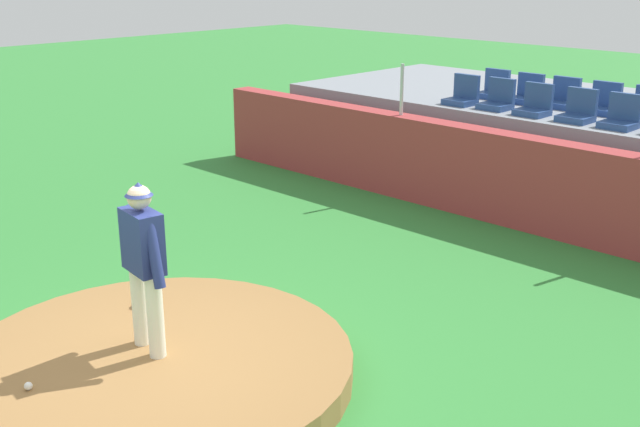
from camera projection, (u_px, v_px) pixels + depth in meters
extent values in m
plane|color=#328236|center=(156.00, 379.00, 7.67)|extent=(60.00, 60.00, 0.00)
cylinder|color=olive|center=(155.00, 367.00, 7.63)|extent=(3.85, 3.85, 0.27)
cylinder|color=white|center=(140.00, 305.00, 7.69)|extent=(0.16, 0.16, 0.83)
cylinder|color=white|center=(155.00, 317.00, 7.44)|extent=(0.16, 0.16, 0.83)
cube|color=navy|center=(142.00, 241.00, 7.35)|extent=(0.50, 0.31, 0.60)
cylinder|color=navy|center=(131.00, 238.00, 7.54)|extent=(0.23, 0.13, 0.68)
cylinder|color=navy|center=(155.00, 252.00, 7.17)|extent=(0.27, 0.14, 0.67)
sphere|color=beige|center=(139.00, 197.00, 7.21)|extent=(0.23, 0.23, 0.23)
cone|color=navy|center=(138.00, 189.00, 7.19)|extent=(0.30, 0.30, 0.13)
sphere|color=white|center=(28.00, 386.00, 6.96)|extent=(0.07, 0.07, 0.07)
ellipsoid|color=brown|center=(147.00, 301.00, 8.65)|extent=(0.28, 0.34, 0.11)
cube|color=#A23738|center=(516.00, 181.00, 11.90)|extent=(12.84, 0.40, 1.40)
cylinder|color=silver|center=(402.00, 90.00, 13.05)|extent=(0.06, 0.06, 0.85)
cube|color=gray|center=(597.00, 148.00, 13.68)|extent=(11.01, 4.28, 1.52)
cube|color=navy|center=(460.00, 102.00, 13.41)|extent=(0.48, 0.44, 0.10)
cube|color=navy|center=(467.00, 86.00, 13.46)|extent=(0.48, 0.08, 0.40)
cube|color=navy|center=(495.00, 106.00, 13.01)|extent=(0.48, 0.44, 0.10)
cube|color=navy|center=(502.00, 90.00, 13.05)|extent=(0.48, 0.08, 0.40)
cube|color=navy|center=(532.00, 112.00, 12.50)|extent=(0.48, 0.44, 0.10)
cube|color=navy|center=(539.00, 95.00, 12.55)|extent=(0.48, 0.08, 0.40)
cube|color=navy|center=(575.00, 119.00, 12.02)|extent=(0.48, 0.44, 0.10)
cube|color=navy|center=(582.00, 101.00, 12.06)|extent=(0.48, 0.08, 0.40)
cube|color=navy|center=(618.00, 125.00, 11.57)|extent=(0.48, 0.44, 0.10)
cube|color=navy|center=(625.00, 107.00, 11.61)|extent=(0.48, 0.08, 0.40)
cube|color=navy|center=(491.00, 95.00, 14.05)|extent=(0.48, 0.44, 0.10)
cube|color=navy|center=(497.00, 80.00, 14.09)|extent=(0.48, 0.08, 0.40)
cube|color=navy|center=(524.00, 100.00, 13.55)|extent=(0.48, 0.44, 0.10)
cube|color=navy|center=(531.00, 85.00, 13.60)|extent=(0.48, 0.08, 0.40)
cube|color=navy|center=(560.00, 105.00, 13.14)|extent=(0.48, 0.44, 0.10)
cube|color=navy|center=(567.00, 89.00, 13.18)|extent=(0.48, 0.08, 0.40)
cube|color=navy|center=(600.00, 111.00, 12.64)|extent=(0.48, 0.44, 0.10)
cube|color=navy|center=(607.00, 94.00, 12.68)|extent=(0.48, 0.08, 0.40)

